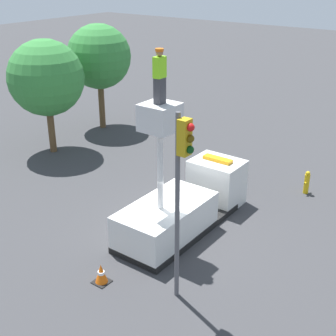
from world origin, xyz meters
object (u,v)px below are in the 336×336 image
object	(u,v)px
worker	(160,76)
traffic_light_pole	(182,174)
fire_hydrant	(307,182)
tree_left_bg	(99,57)
traffic_cone_rear	(101,274)
bucket_truck	(183,205)
tree_right_bg	(46,78)

from	to	relation	value
worker	traffic_light_pole	world-z (taller)	worker
fire_hydrant	tree_left_bg	world-z (taller)	tree_left_bg
traffic_cone_rear	tree_left_bg	bearing A→B (deg)	43.52
worker	traffic_cone_rear	distance (m)	6.53
traffic_light_pole	traffic_cone_rear	bearing A→B (deg)	111.33
bucket_truck	tree_right_bg	xyz separation A→B (m)	(2.29, 10.14, 3.06)
bucket_truck	traffic_light_pole	world-z (taller)	traffic_light_pole
traffic_light_pole	bucket_truck	bearing A→B (deg)	33.42
traffic_light_pole	tree_left_bg	size ratio (longest dim) A/B	0.94
tree_right_bg	worker	bearing A→B (deg)	-110.17
tree_left_bg	tree_right_bg	size ratio (longest dim) A/B	1.04
tree_left_bg	traffic_cone_rear	bearing A→B (deg)	-136.48
traffic_cone_rear	fire_hydrant	bearing A→B (deg)	-16.10
tree_left_bg	tree_right_bg	bearing A→B (deg)	-171.89
worker	tree_left_bg	distance (m)	13.70
traffic_light_pole	fire_hydrant	size ratio (longest dim) A/B	5.57
bucket_truck	tree_left_bg	distance (m)	13.20
traffic_light_pole	traffic_cone_rear	size ratio (longest dim) A/B	8.74
traffic_cone_rear	tree_right_bg	bearing A→B (deg)	56.21
traffic_cone_rear	tree_left_bg	distance (m)	15.99
tree_left_bg	worker	bearing A→B (deg)	-127.41
tree_right_bg	bucket_truck	bearing A→B (deg)	-102.73
traffic_light_pole	tree_right_bg	distance (m)	13.70
traffic_cone_rear	tree_right_bg	xyz separation A→B (m)	(6.70, 10.02, 3.68)
worker	tree_right_bg	bearing A→B (deg)	69.83
worker	tree_left_bg	world-z (taller)	worker
fire_hydrant	tree_right_bg	xyz separation A→B (m)	(-3.29, 12.90, 3.48)
tree_left_bg	tree_right_bg	world-z (taller)	tree_left_bg
traffic_cone_rear	tree_left_bg	world-z (taller)	tree_left_bg
worker	traffic_light_pole	distance (m)	3.66
worker	fire_hydrant	size ratio (longest dim) A/B	1.66
traffic_cone_rear	bucket_truck	bearing A→B (deg)	-1.60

